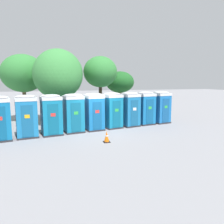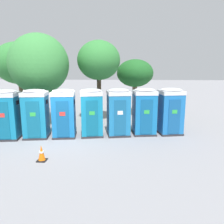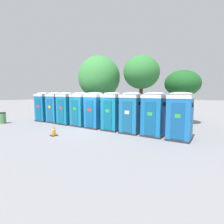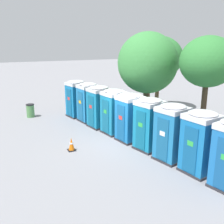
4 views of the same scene
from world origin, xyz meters
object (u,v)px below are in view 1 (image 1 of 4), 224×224
Objects in this scene: portapotty_3 at (73,113)px; portapotty_4 at (94,112)px; street_tree_3 at (58,75)px; portapotty_8 at (161,107)px; portapotty_7 at (146,108)px; street_tree_2 at (23,74)px; portapotty_2 at (51,115)px; portapotty_6 at (130,109)px; portapotty_5 at (113,110)px; traffic_cone at (107,137)px; portapotty_1 at (26,116)px; street_tree_0 at (100,72)px; street_tree_1 at (120,83)px.

portapotty_3 is 1.00× the size of portapotty_4.
portapotty_3 is 0.45× the size of street_tree_3.
portapotty_3 is 7.20m from portapotty_8.
portapotty_7 is 10.33m from street_tree_2.
portapotty_2 is 5.76m from portapotty_6.
portapotty_5 is at bearing 10.85° from portapotty_2.
portapotty_7 is at bearing 42.84° from traffic_cone.
portapotty_6 is (5.67, 1.01, 0.00)m from portapotty_2.
street_tree_3 is (2.12, 3.10, 2.53)m from portapotty_1.
street_tree_2 is 0.97× the size of street_tree_3.
street_tree_0 is at bearing 37.69° from portapotty_1.
portapotty_6 is 0.60× the size of street_tree_1.
portapotty_4 is 0.60× the size of street_tree_1.
street_tree_0 is at bearing 134.55° from portapotty_7.
portapotty_4 is (4.26, 0.70, 0.00)m from portapotty_1.
portapotty_3 is 4.32m from portapotty_6.
street_tree_0 reaches higher than traffic_cone.
portapotty_6 is 4.74m from traffic_cone.
street_tree_0 is at bearing 54.01° from portapotty_3.
portapotty_5 is 1.00× the size of portapotty_8.
portapotty_1 and portapotty_5 have the same top height.
street_tree_2 is (-10.45, 4.11, 2.66)m from portapotty_8.
portapotty_1 is at bearing -141.77° from street_tree_1.
street_tree_0 reaches higher than portapotty_4.
portapotty_1 is at bearing -170.14° from portapotty_7.
portapotty_4 is 7.44m from street_tree_2.
street_tree_2 is (-4.77, 5.06, 2.66)m from portapotty_4.
portapotty_2 and portapotty_3 have the same top height.
portapotty_4 is at bearing -110.84° from street_tree_0.
street_tree_0 is at bearing 69.16° from portapotty_4.
street_tree_0 is 7.94m from traffic_cone.
portapotty_3 is at bearing 9.74° from portapotty_1.
street_tree_0 is (1.40, 3.68, 2.79)m from portapotty_4.
street_tree_3 is (-7.83, 1.45, 2.53)m from portapotty_8.
street_tree_2 reaches higher than street_tree_1.
portapotty_3 reaches higher than traffic_cone.
portapotty_3 is at bearing -57.60° from street_tree_2.
portapotty_3 is 8.17m from street_tree_1.
street_tree_2 is (-6.17, 1.38, -0.13)m from street_tree_0.
portapotty_1 is at bearing -173.23° from portapotty_2.
portapotty_2 is at bearing 6.77° from portapotty_1.
portapotty_6 is at bearing 9.47° from portapotty_1.
street_tree_1 is (8.14, 6.41, 1.91)m from portapotty_1.
street_tree_0 reaches higher than portapotty_5.
street_tree_1 is 10.12m from traffic_cone.
portapotty_7 is at bearing 10.39° from portapotty_4.
portapotty_2 is 8.64m from portapotty_8.
street_tree_1 is at bearing 110.80° from portapotty_8.
portapotty_2 is 4.32m from portapotty_5.
street_tree_0 reaches higher than portapotty_1.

